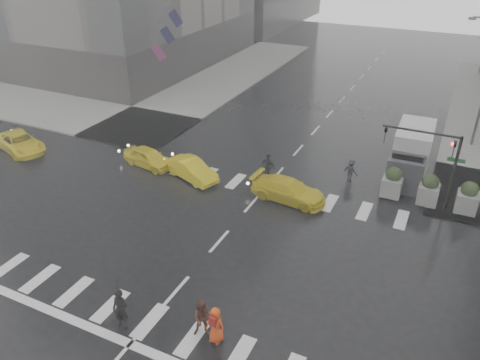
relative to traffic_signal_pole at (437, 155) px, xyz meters
The scene contains 18 objects.
ground 12.47m from the traffic_signal_pole, 138.36° to the right, with size 120.00×120.00×0.00m, color black.
sidewalk_nw 30.21m from the traffic_signal_pole, 161.58° to the left, with size 35.00×35.00×0.15m, color slate.
road_markings 12.47m from the traffic_signal_pole, 138.36° to the right, with size 18.00×48.00×0.01m, color silver, non-canonical shape.
traffic_signal_pole is the anchor object (origin of this frame).
planter_west 3.01m from the traffic_signal_pole, behind, with size 1.10×1.10×1.80m.
planter_mid 2.24m from the traffic_signal_pole, 91.76° to the left, with size 1.10×1.10×1.80m.
planter_east 3.00m from the traffic_signal_pole, ahead, with size 1.10×1.10×1.80m.
flag_cluster 26.38m from the traffic_signal_pole, 156.46° to the left, with size 2.87×3.06×4.69m.
pedestrian_black 17.74m from the traffic_signal_pole, 123.69° to the right, with size 1.08×1.09×2.43m.
pedestrian_brown 15.39m from the traffic_signal_pole, 116.21° to the right, with size 0.81×0.63×1.68m, color #4D291B.
pedestrian_orange 15.22m from the traffic_signal_pole, 114.08° to the right, with size 0.82×0.57×1.59m.
pedestrian_far_a 9.68m from the traffic_signal_pole, behind, with size 1.01×0.62×1.73m, color black.
pedestrian_far_b 5.37m from the traffic_signal_pole, 166.50° to the left, with size 0.96×0.53×1.48m, color black.
taxi_front 17.47m from the traffic_signal_pole, behind, with size 1.48×3.67×1.25m, color yellow.
taxi_mid 14.19m from the traffic_signal_pole, 168.22° to the right, with size 1.32×3.80×1.25m, color yellow.
taxi_rear 8.20m from the traffic_signal_pole, 159.79° to the right, with size 1.78×3.87×1.27m, color yellow.
taxi_far 27.08m from the traffic_signal_pole, behind, with size 2.10×4.04×1.27m, color yellow.
box_truck 4.06m from the traffic_signal_pole, 113.81° to the left, with size 2.13×5.67×3.01m.
Camera 1 is at (9.23, -16.86, 14.08)m, focal length 35.00 mm.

